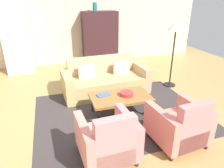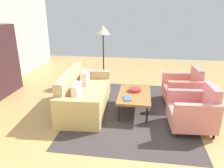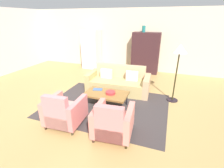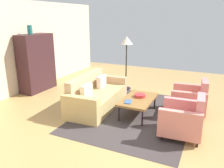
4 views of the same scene
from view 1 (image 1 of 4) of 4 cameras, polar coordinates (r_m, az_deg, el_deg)
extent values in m
plane|color=#AC894F|center=(4.15, -4.13, -10.16)|extent=(11.62, 11.62, 0.00)
cube|color=beige|center=(7.51, -11.91, 16.05)|extent=(9.68, 0.12, 2.80)
cube|color=#383131|center=(4.40, 2.06, -7.90)|extent=(3.40, 2.60, 0.01)
cube|color=tan|center=(5.20, -1.70, -0.22)|extent=(1.79, 1.00, 0.42)
cube|color=tan|center=(5.43, -2.97, 3.32)|extent=(1.75, 0.28, 0.86)
cube|color=tan|center=(5.52, 7.76, 2.13)|extent=(0.23, 0.91, 0.62)
cube|color=tan|center=(4.96, -12.26, -0.71)|extent=(0.23, 0.91, 0.62)
cube|color=beige|center=(5.30, 2.52, 4.53)|extent=(0.41, 0.15, 0.32)
cube|color=beige|center=(5.04, -6.97, 3.35)|extent=(0.40, 0.13, 0.32)
cylinder|color=black|center=(4.38, -5.49, -5.43)|extent=(0.04, 0.04, 0.37)
cylinder|color=black|center=(4.68, 7.32, -3.57)|extent=(0.04, 0.04, 0.37)
cylinder|color=black|center=(3.91, -3.74, -9.21)|extent=(0.04, 0.04, 0.37)
cylinder|color=black|center=(4.24, 10.42, -6.80)|extent=(0.04, 0.04, 0.37)
cube|color=brown|center=(4.17, 2.37, -3.66)|extent=(1.20, 0.70, 0.05)
cylinder|color=#33201D|center=(3.53, -8.74, -16.27)|extent=(0.05, 0.05, 0.10)
cylinder|color=#2B2D10|center=(3.68, 1.96, -14.04)|extent=(0.05, 0.05, 0.10)
cylinder|color=#302C1D|center=(3.21, 6.93, -20.83)|extent=(0.05, 0.05, 0.10)
cube|color=tan|center=(3.21, -1.41, -15.94)|extent=(0.61, 0.83, 0.30)
cube|color=#C8777A|center=(2.82, 0.87, -16.12)|extent=(0.57, 0.17, 0.78)
cube|color=tan|center=(3.06, -7.67, -15.35)|extent=(0.17, 0.81, 0.56)
cube|color=#CC7270|center=(3.23, 4.41, -12.77)|extent=(0.17, 0.81, 0.56)
cylinder|color=#2D2C22|center=(3.81, 9.71, -12.95)|extent=(0.05, 0.05, 0.10)
cylinder|color=#37201B|center=(4.16, 17.81, -10.38)|extent=(0.05, 0.05, 0.10)
cylinder|color=#39221A|center=(3.39, 16.08, -18.94)|extent=(0.05, 0.05, 0.10)
cylinder|color=black|center=(3.79, 24.52, -15.27)|extent=(0.05, 0.05, 0.10)
cube|color=#D57668|center=(3.65, 17.42, -11.72)|extent=(0.63, 0.85, 0.30)
cube|color=#C37270|center=(3.33, 21.53, -11.10)|extent=(0.57, 0.19, 0.78)
cube|color=#D07468|center=(3.39, 13.15, -11.45)|extent=(0.20, 0.81, 0.56)
cube|color=#D0786B|center=(3.79, 21.68, -8.65)|extent=(0.20, 0.81, 0.56)
cylinder|color=#AF2A2E|center=(4.18, 4.03, -2.69)|extent=(0.27, 0.27, 0.07)
cube|color=#3B598A|center=(4.18, -2.41, -3.02)|extent=(0.29, 0.21, 0.02)
cube|color=#361C1F|center=(7.42, -3.32, 12.49)|extent=(1.20, 0.50, 1.80)
cube|color=#30161C|center=(7.60, -6.05, 12.66)|extent=(0.56, 0.01, 1.51)
cube|color=black|center=(7.74, -1.59, 12.96)|extent=(0.56, 0.01, 1.51)
cylinder|color=#1E6C68|center=(7.26, -4.75, 20.45)|extent=(0.15, 0.15, 0.27)
cube|color=#B7BABF|center=(7.16, -24.47, 10.30)|extent=(0.80, 0.70, 1.85)
cylinder|color=#99999E|center=(7.50, -23.94, 11.62)|extent=(0.02, 0.02, 0.70)
cylinder|color=black|center=(5.91, 15.50, -0.18)|extent=(0.32, 0.32, 0.03)
cylinder|color=black|center=(5.67, 16.30, 6.71)|extent=(0.04, 0.04, 1.45)
cone|color=beige|center=(5.50, 17.31, 15.16)|extent=(0.40, 0.40, 0.24)
camera|label=2|loc=(4.60, -62.12, 10.64)|focal=34.30mm
camera|label=3|loc=(2.85, 81.61, 5.83)|focal=26.24mm
camera|label=4|loc=(4.12, -80.62, 4.79)|focal=36.18mm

